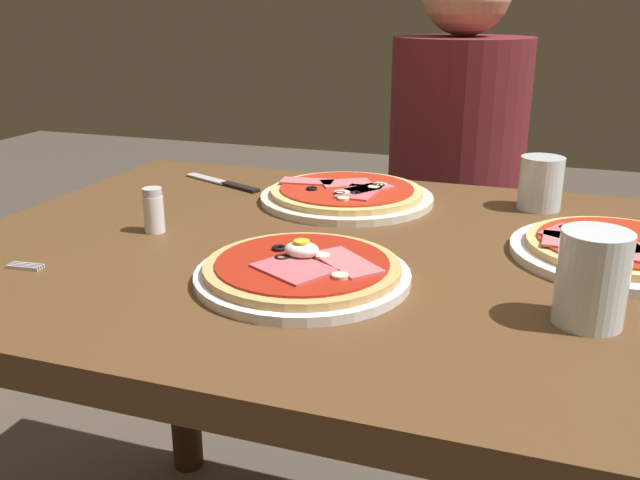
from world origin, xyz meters
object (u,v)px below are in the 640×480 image
object	(u,v)px
water_glass_near	(540,186)
knife	(227,184)
pizza_foreground	(302,271)
pizza_across_left	(618,250)
water_glass_far	(591,285)
salt_shaker	(154,210)
diner_person	(452,214)
dining_table	(336,324)
pizza_across_right	(347,195)

from	to	relation	value
water_glass_near	knife	size ratio (longest dim) A/B	0.47
pizza_foreground	pizza_across_left	size ratio (longest dim) A/B	0.94
water_glass_far	knife	size ratio (longest dim) A/B	0.55
knife	salt_shaker	bearing A→B (deg)	-85.18
pizza_across_left	diner_person	size ratio (longest dim) A/B	0.24
pizza_across_left	pizza_foreground	bearing A→B (deg)	-150.55
dining_table	water_glass_near	distance (m)	0.42
dining_table	salt_shaker	bearing A→B (deg)	-173.81
water_glass_far	salt_shaker	size ratio (longest dim) A/B	1.52
pizza_foreground	water_glass_far	world-z (taller)	water_glass_far
dining_table	knife	size ratio (longest dim) A/B	5.78
dining_table	pizza_across_right	xyz separation A→B (m)	(-0.05, 0.22, 0.13)
knife	salt_shaker	xyz separation A→B (m)	(0.02, -0.29, 0.03)
dining_table	knife	world-z (taller)	knife
knife	salt_shaker	distance (m)	0.29
water_glass_far	salt_shaker	xyz separation A→B (m)	(-0.60, 0.12, -0.01)
water_glass_far	knife	xyz separation A→B (m)	(-0.62, 0.41, -0.04)
salt_shaker	diner_person	distance (m)	0.88
diner_person	water_glass_far	bearing A→B (deg)	106.44
pizza_across_left	water_glass_near	xyz separation A→B (m)	(-0.11, 0.21, 0.03)
pizza_across_left	knife	size ratio (longest dim) A/B	1.51
pizza_across_left	water_glass_far	distance (m)	0.23
pizza_across_right	knife	xyz separation A→B (m)	(-0.24, 0.03, -0.01)
water_glass_far	salt_shaker	distance (m)	0.61
knife	diner_person	world-z (taller)	diner_person
water_glass_near	diner_person	distance (m)	0.56
pizza_foreground	water_glass_near	xyz separation A→B (m)	(0.26, 0.42, 0.03)
pizza_across_left	salt_shaker	distance (m)	0.65
pizza_foreground	knife	size ratio (longest dim) A/B	1.42
salt_shaker	knife	bearing A→B (deg)	94.82
knife	pizza_foreground	bearing A→B (deg)	-52.93
pizza_across_left	diner_person	distance (m)	0.78
salt_shaker	dining_table	bearing A→B (deg)	6.19
water_glass_near	pizza_foreground	bearing A→B (deg)	-121.91
water_glass_near	dining_table	bearing A→B (deg)	-132.54
pizza_across_left	water_glass_far	world-z (taller)	water_glass_far
pizza_foreground	knife	distance (m)	0.49
pizza_across_right	water_glass_far	size ratio (longest dim) A/B	2.89
dining_table	pizza_foreground	world-z (taller)	pizza_foreground
salt_shaker	water_glass_far	bearing A→B (deg)	-11.27
pizza_foreground	knife	world-z (taller)	pizza_foreground
pizza_across_right	water_glass_near	bearing A→B (deg)	11.18
pizza_across_left	knife	bearing A→B (deg)	164.62
water_glass_far	knife	distance (m)	0.74
dining_table	salt_shaker	xyz separation A→B (m)	(-0.27, -0.03, 0.15)
knife	diner_person	size ratio (longest dim) A/B	0.16
dining_table	pizza_across_left	world-z (taller)	pizza_across_left
pizza_across_right	water_glass_near	world-z (taller)	water_glass_near
pizza_across_left	pizza_across_right	xyz separation A→B (m)	(-0.42, 0.15, 0.00)
dining_table	water_glass_near	size ratio (longest dim) A/B	12.40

